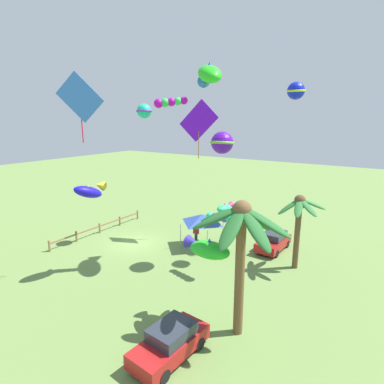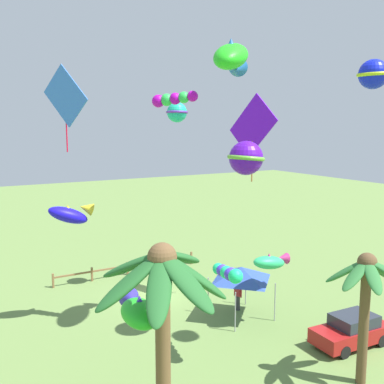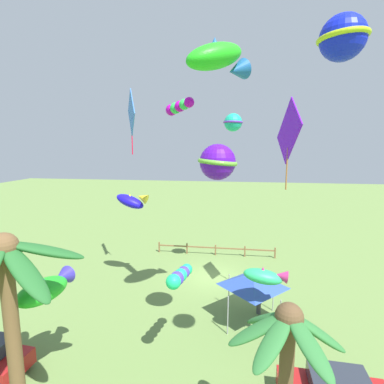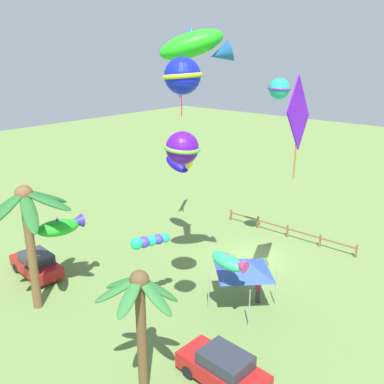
{
  "view_description": "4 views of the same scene",
  "coord_description": "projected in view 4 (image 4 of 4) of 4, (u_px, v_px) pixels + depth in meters",
  "views": [
    {
      "loc": [
        18.5,
        18.32,
        10.55
      ],
      "look_at": [
        0.64,
        6.44,
        5.54
      ],
      "focal_mm": 29.15,
      "sensor_mm": 36.0,
      "label": 1
    },
    {
      "loc": [
        11.56,
        24.52,
        10.39
      ],
      "look_at": [
        0.44,
        5.25,
        7.17
      ],
      "focal_mm": 42.56,
      "sensor_mm": 36.0,
      "label": 2
    },
    {
      "loc": [
        -1.52,
        20.59,
        9.65
      ],
      "look_at": [
        0.66,
        5.68,
        7.29
      ],
      "focal_mm": 27.42,
      "sensor_mm": 36.0,
      "label": 3
    },
    {
      "loc": [
        -13.89,
        22.47,
        13.25
      ],
      "look_at": [
        0.99,
        5.26,
        5.77
      ],
      "focal_mm": 40.22,
      "sensor_mm": 36.0,
      "label": 4
    }
  ],
  "objects": [
    {
      "name": "palm_tree_1",
      "position": [
        27.0,
        214.0,
        21.76
      ],
      "size": [
        4.47,
        4.73,
        6.94
      ],
      "color": "brown",
      "rests_on": "ground"
    },
    {
      "name": "ground_plane",
      "position": [
        254.0,
        258.0,
        28.92
      ],
      "size": [
        120.0,
        120.0,
        0.0
      ],
      "primitive_type": "plane",
      "color": "olive"
    },
    {
      "name": "spectator_0",
      "position": [
        258.0,
        289.0,
        23.6
      ],
      "size": [
        0.32,
        0.53,
        1.59
      ],
      "color": "#38383D",
      "rests_on": "ground"
    },
    {
      "name": "parked_car_1",
      "position": [
        223.0,
        368.0,
        17.79
      ],
      "size": [
        3.97,
        1.88,
        1.51
      ],
      "color": "#A51919",
      "rests_on": "ground"
    },
    {
      "name": "kite_ball_3",
      "position": [
        182.0,
        148.0,
        19.87
      ],
      "size": [
        1.97,
        1.96,
        1.55
      ],
      "color": "#5310B4"
    },
    {
      "name": "kite_tube_10",
      "position": [
        149.0,
        241.0,
        21.73
      ],
      "size": [
        0.85,
        2.3,
        0.77
      ],
      "color": "#1BE483"
    },
    {
      "name": "kite_fish_9",
      "position": [
        229.0,
        261.0,
        20.72
      ],
      "size": [
        2.14,
        1.04,
        0.93
      ],
      "color": "#2BC36E"
    },
    {
      "name": "kite_diamond_2",
      "position": [
        298.0,
        115.0,
        20.24
      ],
      "size": [
        0.73,
        3.51,
        4.98
      ],
      "color": "#6B0FE4"
    },
    {
      "name": "kite_ball_1",
      "position": [
        182.0,
        76.0,
        13.87
      ],
      "size": [
        1.61,
        1.61,
        1.2
      ],
      "color": "#101ED7"
    },
    {
      "name": "kite_tube_4",
      "position": [
        187.0,
        83.0,
        22.44
      ],
      "size": [
        1.72,
        1.81,
        0.76
      ],
      "color": "#B60AB6"
    },
    {
      "name": "parked_car_0",
      "position": [
        36.0,
        264.0,
        26.48
      ],
      "size": [
        4.02,
        2.0,
        1.51
      ],
      "color": "#A51919",
      "rests_on": "ground"
    },
    {
      "name": "festival_tent",
      "position": [
        244.0,
        265.0,
        22.72
      ],
      "size": [
        2.86,
        2.86,
        2.85
      ],
      "color": "#9E9EA3",
      "rests_on": "ground"
    },
    {
      "name": "rail_fence",
      "position": [
        288.0,
        230.0,
        32.0
      ],
      "size": [
        10.47,
        0.12,
        0.95
      ],
      "color": "brown",
      "rests_on": "ground"
    },
    {
      "name": "kite_fish_0",
      "position": [
        196.0,
        46.0,
        19.3
      ],
      "size": [
        3.39,
        3.32,
        1.93
      ],
      "color": "#23CB1D"
    },
    {
      "name": "kite_diamond_7",
      "position": [
        181.0,
        74.0,
        27.76
      ],
      "size": [
        1.49,
        2.83,
        4.4
      ],
      "color": "#3874DA"
    },
    {
      "name": "palm_tree_0",
      "position": [
        139.0,
        303.0,
        16.39
      ],
      "size": [
        3.34,
        3.12,
        5.47
      ],
      "color": "brown",
      "rests_on": "ground"
    },
    {
      "name": "kite_fish_8",
      "position": [
        178.0,
        163.0,
        29.4
      ],
      "size": [
        2.52,
        1.27,
        1.41
      ],
      "color": "#1810DD"
    },
    {
      "name": "kite_fish_5",
      "position": [
        61.0,
        227.0,
        23.47
      ],
      "size": [
        1.5,
        2.81,
        1.15
      ],
      "color": "green"
    },
    {
      "name": "kite_ball_6",
      "position": [
        279.0,
        89.0,
        24.31
      ],
      "size": [
        1.85,
        1.85,
        1.2
      ],
      "color": "#1CBE96"
    }
  ]
}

